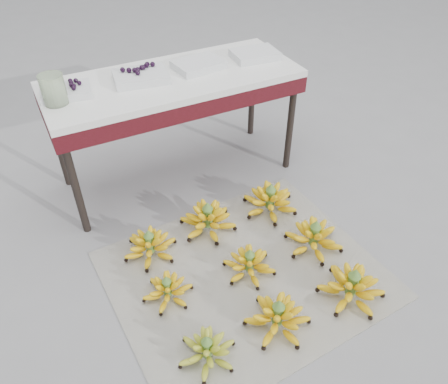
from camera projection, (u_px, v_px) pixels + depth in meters
name	position (u px, v px, depth m)	size (l,w,h in m)	color
ground	(242.00, 274.00, 2.14)	(60.00, 60.00, 0.00)	gray
newspaper_mat	(245.00, 274.00, 2.14)	(1.25, 1.05, 0.01)	silver
bunch_front_left	(207.00, 350.00, 1.76)	(0.27, 0.27, 0.15)	olive
bunch_front_center	(277.00, 317.00, 1.88)	(0.37, 0.37, 0.17)	yellow
bunch_front_right	(352.00, 287.00, 2.00)	(0.36, 0.36, 0.19)	yellow
bunch_mid_left	(168.00, 290.00, 2.00)	(0.28, 0.28, 0.14)	yellow
bunch_mid_center	(249.00, 264.00, 2.11)	(0.28, 0.28, 0.16)	yellow
bunch_mid_right	(314.00, 238.00, 2.24)	(0.34, 0.34, 0.18)	yellow
bunch_back_left	(150.00, 246.00, 2.20)	(0.30, 0.30, 0.17)	yellow
bunch_back_center	(208.00, 219.00, 2.34)	(0.35, 0.35, 0.18)	yellow
bunch_back_right	(270.00, 201.00, 2.46)	(0.33, 0.33, 0.19)	yellow
vendor_table	(173.00, 89.00, 2.39)	(1.38, 0.55, 0.66)	black
tray_far_left	(66.00, 91.00, 2.16)	(0.27, 0.21, 0.06)	silver
tray_left	(141.00, 76.00, 2.29)	(0.31, 0.24, 0.07)	silver
tray_right	(199.00, 65.00, 2.41)	(0.28, 0.22, 0.04)	silver
tray_far_right	(255.00, 54.00, 2.52)	(0.27, 0.21, 0.04)	silver
glass_jar	(53.00, 89.00, 2.06)	(0.12, 0.12, 0.15)	beige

